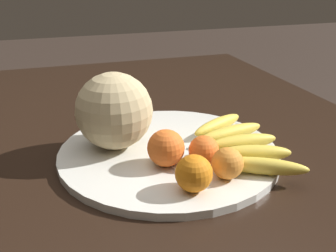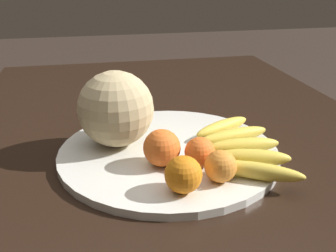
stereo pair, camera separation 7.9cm
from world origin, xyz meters
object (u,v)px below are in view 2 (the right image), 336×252
fruit_bowl (168,151)px  orange_back_left (221,166)px  orange_front_right (200,152)px  produce_tag (183,177)px  melon (116,109)px  kitchen_table (187,189)px  orange_mid_center (162,148)px  banana_bunch (240,146)px  orange_front_left (183,174)px

fruit_bowl → orange_back_left: bearing=23.4°
fruit_bowl → orange_back_left: size_ratio=7.86×
orange_front_right → orange_back_left: size_ratio=1.01×
orange_back_left → produce_tag: orange_back_left is taller
orange_front_right → fruit_bowl: bearing=-153.2°
fruit_bowl → melon: bearing=-113.9°
kitchen_table → orange_back_left: orange_back_left is taller
fruit_bowl → orange_mid_center: size_ratio=6.36×
banana_bunch → orange_back_left: bearing=-127.0°
banana_bunch → orange_front_right: (0.03, -0.09, 0.01)m
fruit_bowl → produce_tag: bearing=0.9°
fruit_bowl → orange_back_left: orange_back_left is taller
banana_bunch → produce_tag: banana_bunch is taller
melon → orange_back_left: bearing=40.7°
fruit_bowl → produce_tag: 0.12m
produce_tag → orange_mid_center: bearing=-159.2°
orange_front_left → fruit_bowl: bearing=177.0°
orange_front_left → orange_back_left: size_ratio=1.11×
melon → produce_tag: melon is taller
kitchen_table → orange_mid_center: orange_mid_center is taller
melon → orange_back_left: melon is taller
produce_tag → banana_bunch: bearing=111.2°
banana_bunch → fruit_bowl: bearing=159.5°
banana_bunch → orange_mid_center: 0.16m
fruit_bowl → melon: size_ratio=2.87×
fruit_bowl → banana_bunch: size_ratio=1.48×
banana_bunch → orange_front_right: orange_front_right is taller
melon → orange_front_right: bearing=47.7°
orange_front_right → orange_back_left: bearing=18.2°
fruit_bowl → orange_front_left: size_ratio=7.06×
orange_mid_center → orange_back_left: orange_mid_center is taller
kitchen_table → orange_back_left: (0.14, 0.02, 0.13)m
orange_mid_center → orange_back_left: bearing=48.3°
orange_mid_center → orange_front_left: bearing=9.7°
orange_front_left → orange_front_right: (-0.08, 0.05, -0.00)m
orange_front_right → banana_bunch: bearing=109.5°
kitchen_table → produce_tag: bearing=-19.1°
melon → orange_back_left: 0.26m
produce_tag → melon: bearing=-154.1°
kitchen_table → banana_bunch: (0.05, 0.09, 0.12)m
banana_bunch → orange_front_right: 0.10m
kitchen_table → orange_back_left: 0.19m
orange_back_left → orange_mid_center: bearing=-131.7°
orange_back_left → produce_tag: (-0.02, -0.06, -0.03)m
orange_mid_center → orange_back_left: size_ratio=1.24×
orange_front_left → produce_tag: bearing=166.6°
banana_bunch → orange_front_left: 0.18m
orange_front_right → orange_back_left: same height
orange_front_right → produce_tag: orange_front_right is taller
orange_front_right → orange_mid_center: size_ratio=0.82×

